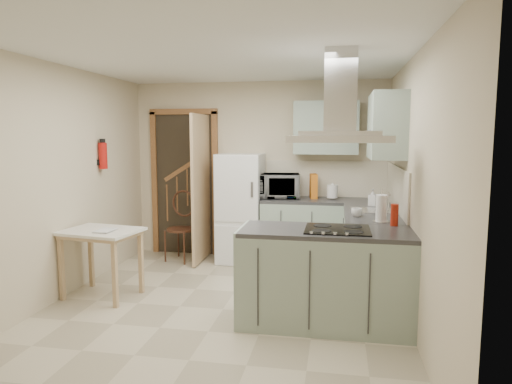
% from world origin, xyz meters
% --- Properties ---
extents(floor, '(4.20, 4.20, 0.00)m').
position_xyz_m(floor, '(0.00, 0.00, 0.00)').
color(floor, '#BFB295').
rests_on(floor, ground).
extents(ceiling, '(4.20, 4.20, 0.00)m').
position_xyz_m(ceiling, '(0.00, 0.00, 2.50)').
color(ceiling, silver).
rests_on(ceiling, back_wall).
extents(back_wall, '(3.60, 0.00, 3.60)m').
position_xyz_m(back_wall, '(0.00, 2.10, 1.25)').
color(back_wall, beige).
rests_on(back_wall, floor).
extents(left_wall, '(0.00, 4.20, 4.20)m').
position_xyz_m(left_wall, '(-1.80, 0.00, 1.25)').
color(left_wall, beige).
rests_on(left_wall, floor).
extents(right_wall, '(0.00, 4.20, 4.20)m').
position_xyz_m(right_wall, '(1.80, 0.00, 1.25)').
color(right_wall, beige).
rests_on(right_wall, floor).
extents(doorway, '(1.10, 0.12, 2.10)m').
position_xyz_m(doorway, '(-1.10, 2.07, 1.05)').
color(doorway, brown).
rests_on(doorway, floor).
extents(fridge, '(0.60, 0.60, 1.50)m').
position_xyz_m(fridge, '(-0.20, 1.80, 0.75)').
color(fridge, white).
rests_on(fridge, floor).
extents(counter_back, '(1.08, 0.60, 0.90)m').
position_xyz_m(counter_back, '(0.66, 1.80, 0.45)').
color(counter_back, '#9EB2A0').
rests_on(counter_back, floor).
extents(counter_right, '(0.60, 1.95, 0.90)m').
position_xyz_m(counter_right, '(1.50, 1.12, 0.45)').
color(counter_right, '#9EB2A0').
rests_on(counter_right, floor).
extents(splashback, '(1.68, 0.02, 0.50)m').
position_xyz_m(splashback, '(0.96, 2.09, 1.15)').
color(splashback, beige).
rests_on(splashback, counter_back).
extents(wall_cabinet_back, '(0.85, 0.35, 0.70)m').
position_xyz_m(wall_cabinet_back, '(0.95, 1.93, 1.85)').
color(wall_cabinet_back, '#9EB2A0').
rests_on(wall_cabinet_back, back_wall).
extents(wall_cabinet_right, '(0.35, 0.90, 0.70)m').
position_xyz_m(wall_cabinet_right, '(1.62, 0.85, 1.85)').
color(wall_cabinet_right, '#9EB2A0').
rests_on(wall_cabinet_right, right_wall).
extents(peninsula, '(1.55, 0.65, 0.90)m').
position_xyz_m(peninsula, '(1.02, -0.18, 0.45)').
color(peninsula, '#9EB2A0').
rests_on(peninsula, floor).
extents(hob, '(0.58, 0.50, 0.01)m').
position_xyz_m(hob, '(1.12, -0.18, 0.91)').
color(hob, black).
rests_on(hob, peninsula).
extents(extractor_hood, '(0.90, 0.55, 0.10)m').
position_xyz_m(extractor_hood, '(1.12, -0.18, 1.72)').
color(extractor_hood, silver).
rests_on(extractor_hood, ceiling).
extents(sink, '(0.45, 0.40, 0.01)m').
position_xyz_m(sink, '(1.50, 0.95, 0.91)').
color(sink, silver).
rests_on(sink, counter_right).
extents(fire_extinguisher, '(0.10, 0.10, 0.32)m').
position_xyz_m(fire_extinguisher, '(-1.74, 0.90, 1.50)').
color(fire_extinguisher, '#B2140F').
rests_on(fire_extinguisher, left_wall).
extents(drop_leaf_table, '(0.87, 0.71, 0.74)m').
position_xyz_m(drop_leaf_table, '(-1.38, 0.14, 0.37)').
color(drop_leaf_table, '#DCC187').
rests_on(drop_leaf_table, floor).
extents(bentwood_chair, '(0.48, 0.48, 0.89)m').
position_xyz_m(bentwood_chair, '(-1.03, 1.66, 0.44)').
color(bentwood_chair, '#54321C').
rests_on(bentwood_chair, floor).
extents(microwave, '(0.64, 0.47, 0.33)m').
position_xyz_m(microwave, '(0.30, 1.84, 1.06)').
color(microwave, black).
rests_on(microwave, counter_back).
extents(kettle, '(0.19, 0.19, 0.21)m').
position_xyz_m(kettle, '(1.05, 1.83, 1.01)').
color(kettle, silver).
rests_on(kettle, counter_back).
extents(cereal_box, '(0.12, 0.23, 0.33)m').
position_xyz_m(cereal_box, '(0.80, 1.89, 1.07)').
color(cereal_box, '#CC6818').
rests_on(cereal_box, counter_back).
extents(soap_bottle, '(0.12, 0.12, 0.21)m').
position_xyz_m(soap_bottle, '(1.54, 1.34, 1.00)').
color(soap_bottle, '#9E9EA9').
rests_on(soap_bottle, counter_right).
extents(paper_towel, '(0.12, 0.12, 0.28)m').
position_xyz_m(paper_towel, '(1.55, 0.28, 1.04)').
color(paper_towel, white).
rests_on(paper_towel, counter_right).
extents(cup, '(0.14, 0.14, 0.09)m').
position_xyz_m(cup, '(1.32, 0.54, 0.94)').
color(cup, silver).
rests_on(cup, counter_right).
extents(red_bottle, '(0.07, 0.07, 0.21)m').
position_xyz_m(red_bottle, '(1.65, 0.11, 1.00)').
color(red_bottle, '#A31F0D').
rests_on(red_bottle, peninsula).
extents(book, '(0.18, 0.24, 0.11)m').
position_xyz_m(book, '(-1.38, 0.07, 0.79)').
color(book, '#9D343C').
rests_on(book, drop_leaf_table).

